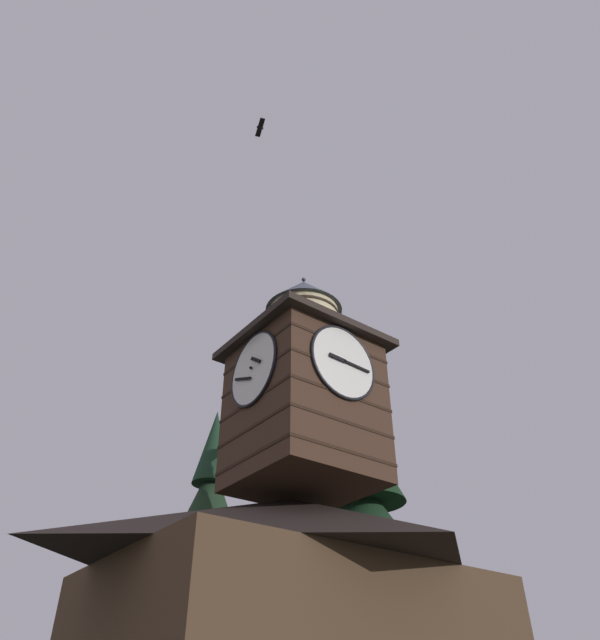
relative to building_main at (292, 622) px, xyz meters
name	(u,v)px	position (x,y,z in m)	size (l,w,h in m)	color
building_main	(292,622)	(0.00, 0.00, 0.00)	(11.38, 8.81, 7.22)	#4B3523
clock_tower	(304,390)	(0.29, 1.01, 6.89)	(4.70, 4.70, 8.20)	#422B1E
pine_tree_behind	(202,590)	(-0.58, -6.59, 1.81)	(5.19, 5.19, 12.98)	#473323
pine_tree_aside	(367,549)	(-7.06, -4.23, 3.79)	(6.35, 6.35, 18.87)	#473323
moon	(122,565)	(-10.85, -42.33, 10.01)	(1.41, 1.41, 1.41)	silver
flying_bird_high	(260,128)	(4.72, 4.56, 13.50)	(0.40, 0.74, 0.13)	black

